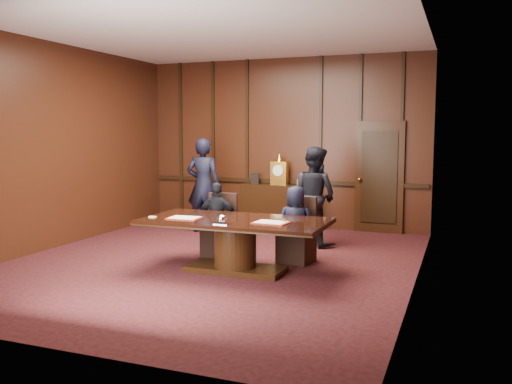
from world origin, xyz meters
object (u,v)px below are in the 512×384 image
sideboard (279,204)px  signatory_left (218,219)px  witness_right (314,196)px  witness_left (203,185)px  signatory_right (296,225)px  conference_table (235,236)px

sideboard → signatory_left: (-0.10, -2.81, 0.11)m
signatory_left → witness_right: 1.87m
witness_left → signatory_left: bearing=115.3°
signatory_left → witness_right: witness_right is taller
sideboard → signatory_right: size_ratio=1.35×
conference_table → signatory_right: 1.03m
sideboard → witness_left: bearing=-141.7°
sideboard → witness_right: bearing=-51.8°
sideboard → signatory_right: bearing=-66.9°
sideboard → signatory_right: sideboard is taller
conference_table → signatory_right: bearing=50.9°
signatory_right → witness_left: bearing=-40.7°
sideboard → signatory_left: size_ratio=1.35×
conference_table → witness_left: 3.21m
sideboard → conference_table: 3.65m
conference_table → signatory_right: (0.65, 0.80, 0.08)m
witness_right → sideboard: bearing=-27.8°
sideboard → witness_right: witness_right is taller
witness_right → witness_left: bearing=13.7°
conference_table → signatory_left: (-0.65, 0.80, 0.08)m
witness_left → witness_right: (2.37, -0.44, -0.07)m
signatory_left → witness_left: 2.18m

